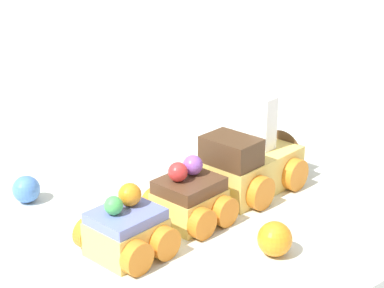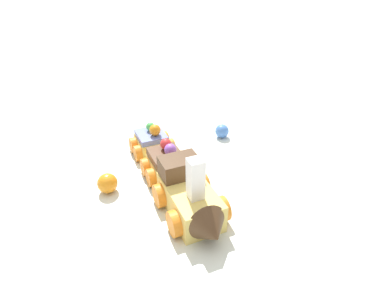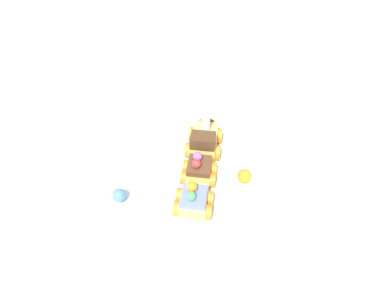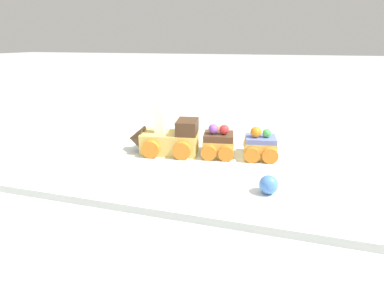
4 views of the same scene
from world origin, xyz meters
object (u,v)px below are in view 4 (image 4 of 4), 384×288
cake_train_locomotive (166,139)px  gumball_orange (219,133)px  cake_car_blueberry (260,146)px  cake_car_chocolate (218,144)px  gumball_blue (269,185)px

cake_train_locomotive → gumball_orange: cake_train_locomotive is taller
cake_train_locomotive → cake_car_blueberry: size_ratio=1.80×
cake_car_chocolate → cake_car_blueberry: bearing=-180.0°
cake_train_locomotive → gumball_blue: 0.23m
cake_train_locomotive → cake_car_blueberry: (-0.18, -0.02, -0.01)m
cake_train_locomotive → gumball_blue: (-0.20, 0.12, -0.01)m
cake_car_blueberry → gumball_blue: size_ratio=2.87×
gumball_blue → gumball_orange: size_ratio=0.91×
gumball_blue → cake_car_chocolate: bearing=-53.4°
cake_car_chocolate → gumball_blue: cake_car_chocolate is taller
cake_car_blueberry → gumball_blue: 0.15m
cake_car_chocolate → gumball_blue: size_ratio=2.87×
cake_train_locomotive → cake_car_blueberry: cake_train_locomotive is taller
gumball_blue → gumball_orange: (0.12, -0.23, 0.00)m
cake_car_blueberry → gumball_blue: (-0.02, 0.14, -0.01)m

